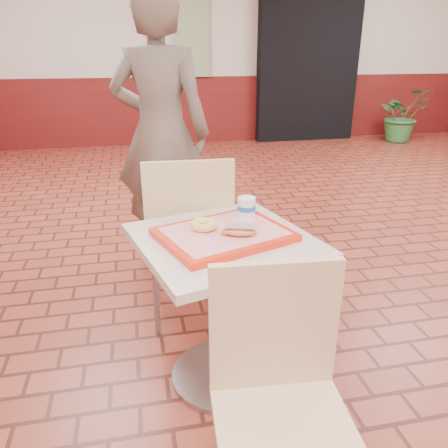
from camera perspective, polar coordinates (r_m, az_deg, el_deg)
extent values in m
cube|color=maroon|center=(2.87, 23.72, -9.55)|extent=(8.00, 10.00, 0.01)
cube|color=beige|center=(7.11, 0.98, 22.78)|extent=(8.00, 0.01, 3.00)
cube|color=#561210|center=(7.15, 0.96, 14.74)|extent=(8.00, 0.04, 1.00)
cube|color=black|center=(7.37, 10.87, 19.28)|extent=(1.60, 0.22, 2.20)
cube|color=gray|center=(6.95, -4.17, 23.57)|extent=(0.50, 0.03, 1.20)
cube|color=beige|center=(1.76, 0.00, -2.36)|extent=(0.66, 0.66, 0.04)
cylinder|color=gray|center=(1.94, 0.00, -11.86)|extent=(0.07, 0.07, 0.66)
cylinder|color=gray|center=(2.13, 0.00, -18.98)|extent=(0.48, 0.48, 0.03)
cube|color=#DAB383|center=(1.38, 8.01, -25.33)|extent=(0.42, 0.42, 0.04)
cube|color=#DAB383|center=(1.35, 6.59, -13.08)|extent=(0.39, 0.06, 0.43)
cylinder|color=gray|center=(1.62, -0.60, -26.76)|extent=(0.03, 0.03, 0.38)
cylinder|color=gray|center=(1.68, 12.13, -25.15)|extent=(0.03, 0.03, 0.38)
cube|color=#E2C687|center=(2.36, -4.75, -2.29)|extent=(0.45, 0.45, 0.04)
cube|color=#E2C687|center=(2.09, -4.53, 1.94)|extent=(0.43, 0.05, 0.47)
cylinder|color=gray|center=(2.65, -0.94, -4.95)|extent=(0.03, 0.03, 0.42)
cylinder|color=gray|center=(2.63, -8.96, -5.48)|extent=(0.03, 0.03, 0.42)
cylinder|color=gray|center=(2.33, 0.39, -9.03)|extent=(0.03, 0.03, 0.42)
cylinder|color=gray|center=(2.30, -8.83, -9.68)|extent=(0.03, 0.03, 0.42)
imported|color=#685D50|center=(2.95, -8.24, 11.66)|extent=(0.75, 0.60, 1.78)
cube|color=red|center=(1.75, 0.00, -1.40)|extent=(0.49, 0.38, 0.03)
cube|color=#E18585|center=(1.75, 0.00, -0.94)|extent=(0.44, 0.33, 0.00)
torus|color=#F0C157|center=(1.76, -2.67, -0.10)|extent=(0.13, 0.13, 0.03)
ellipsoid|color=#D66D3E|center=(1.70, 2.09, -0.93)|extent=(0.15, 0.11, 0.04)
cube|color=beige|center=(1.69, 2.09, -0.27)|extent=(0.13, 0.09, 0.01)
ellipsoid|color=#B48219|center=(1.70, 0.11, -1.10)|extent=(0.03, 0.03, 0.02)
cylinder|color=white|center=(1.85, 2.94, 2.04)|extent=(0.08, 0.08, 0.10)
cylinder|color=blue|center=(1.85, 2.95, 2.18)|extent=(0.08, 0.08, 0.02)
imported|color=#2D7234|center=(7.68, 22.20, 13.03)|extent=(0.79, 0.70, 0.83)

